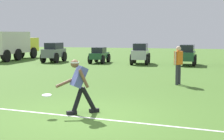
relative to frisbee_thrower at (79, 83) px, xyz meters
The scene contains 10 objects.
ground_plane 0.84m from the frisbee_thrower, 41.69° to the right, with size 80.00×80.00×0.00m, color #456E28.
field_line_paint 0.88m from the frisbee_thrower, 57.52° to the right, with size 21.59×0.09×0.01m, color white.
frisbee_thrower is the anchor object (origin of this frame).
frisbee_in_flight 0.87m from the frisbee_thrower, 151.99° to the right, with size 0.30×0.30×0.05m.
teammate_near_sideline 6.18m from the frisbee_thrower, 71.79° to the left, with size 0.34×0.47×1.56m.
parked_car_slot_a 16.54m from the frisbee_thrower, 118.22° to the left, with size 1.28×2.40×1.40m.
parked_car_slot_b 15.46m from the frisbee_thrower, 106.63° to the left, with size 1.17×2.24×1.10m.
parked_car_slot_c 14.80m from the frisbee_thrower, 95.65° to the left, with size 1.37×2.43×1.40m.
parked_car_slot_d 14.92m from the frisbee_thrower, 83.68° to the left, with size 1.15×2.40×1.34m.
box_truck 19.56m from the frisbee_thrower, 126.85° to the left, with size 1.63×5.95×2.20m.
Camera 1 is at (3.05, -7.90, 2.06)m, focal length 55.00 mm.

